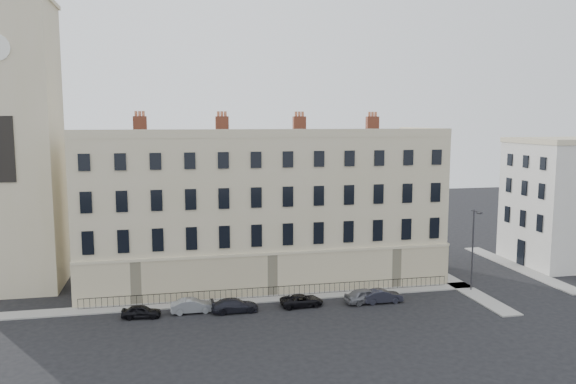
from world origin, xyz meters
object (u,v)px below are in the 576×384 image
object	(u,v)px
car_d	(302,300)
car_e	(366,296)
car_a	(141,311)
car_b	(193,306)
streetlamp	(473,246)
car_c	(235,305)
car_f	(382,296)

from	to	relation	value
car_d	car_e	bearing A→B (deg)	-96.18
car_a	car_b	bearing A→B (deg)	-78.26
car_b	streetlamp	size ratio (longest dim) A/B	0.47
car_a	car_e	xyz separation A→B (m)	(19.93, -0.21, 0.12)
car_c	streetlamp	xyz separation A→B (m)	(23.35, 1.15, 3.89)
car_c	car_d	distance (m)	6.08
car_b	car_d	bearing A→B (deg)	-93.09
car_c	car_d	world-z (taller)	car_c
car_f	car_d	bearing A→B (deg)	85.02
car_a	car_b	xyz separation A→B (m)	(4.30, 0.41, 0.06)
car_e	streetlamp	world-z (taller)	streetlamp
car_f	car_b	bearing A→B (deg)	86.17
car_a	car_d	distance (m)	13.97
car_b	car_f	distance (m)	17.14
car_d	car_b	bearing A→B (deg)	84.52
car_c	car_b	bearing A→B (deg)	79.48
car_a	car_d	world-z (taller)	car_a
car_e	car_f	distance (m)	1.51
car_d	car_c	bearing A→B (deg)	88.85
car_d	car_f	size ratio (longest dim) A/B	1.04
car_e	car_c	bearing A→B (deg)	80.18
car_d	car_e	size ratio (longest dim) A/B	0.97
car_c	car_d	bearing A→B (deg)	-88.97
car_b	car_d	xyz separation A→B (m)	(9.68, -0.34, -0.08)
car_e	car_f	xyz separation A→B (m)	(1.48, -0.24, -0.07)
car_b	car_f	bearing A→B (deg)	-93.98
car_a	car_f	bearing A→B (deg)	-84.88
car_c	car_f	bearing A→B (deg)	-92.47
car_e	car_a	bearing A→B (deg)	79.73
car_c	streetlamp	size ratio (longest dim) A/B	0.51
car_f	streetlamp	world-z (taller)	streetlamp
car_a	car_e	size ratio (longest dim) A/B	0.82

